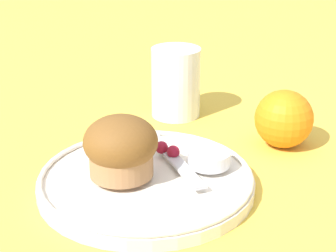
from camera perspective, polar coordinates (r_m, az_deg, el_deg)
ground_plane at (r=0.66m, az=-2.87°, el=-5.50°), size 3.00×3.00×0.00m
plate at (r=0.63m, az=-2.24°, el=-5.58°), size 0.24×0.24×0.02m
muffin at (r=0.61m, az=-4.69°, el=-2.23°), size 0.08×0.08×0.07m
cream_ramekin at (r=0.64m, az=4.21°, el=-3.20°), size 0.05×0.05×0.02m
berry_pair at (r=0.66m, az=0.05°, el=-2.46°), size 0.03×0.02×0.02m
butter_knife at (r=0.66m, az=0.34°, el=-3.04°), size 0.15×0.09×0.00m
orange_fruit at (r=0.74m, az=11.69°, el=0.72°), size 0.08×0.08×0.08m
juice_glass at (r=0.82m, az=0.80°, el=4.46°), size 0.07×0.07×0.10m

